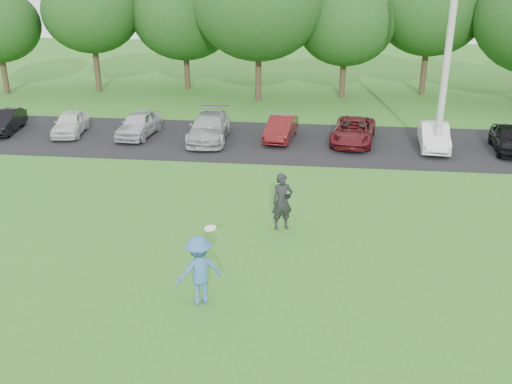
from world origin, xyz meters
TOP-DOWN VIEW (x-y plane):
  - ground at (0.00, 0.00)m, footprint 100.00×100.00m
  - parking_lot at (0.00, 13.00)m, footprint 32.00×6.50m
  - utility_pole at (6.79, 12.04)m, footprint 0.28×0.28m
  - frisbee_player at (-0.88, -0.55)m, footprint 1.30×1.13m
  - camera_bystander at (0.77, 3.81)m, footprint 0.77×0.65m
  - parked_cars at (1.71, 13.07)m, footprint 28.82×4.73m
  - tree_row at (1.51, 22.76)m, footprint 42.39×9.85m

SIDE VIEW (x-z plane):
  - ground at x=0.00m, z-range 0.00..0.00m
  - parking_lot at x=0.00m, z-range 0.00..0.03m
  - parked_cars at x=1.71m, z-range -0.01..1.21m
  - frisbee_player at x=-0.88m, z-range -0.17..1.92m
  - camera_bystander at x=0.77m, z-range 0.00..1.79m
  - tree_row at x=1.51m, z-range 0.59..9.23m
  - utility_pole at x=6.79m, z-range 0.00..10.22m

